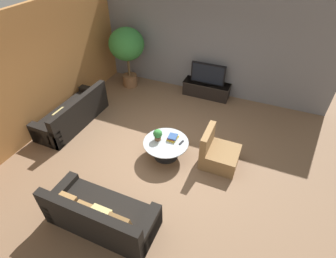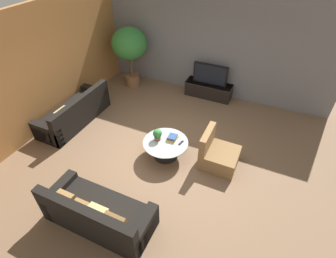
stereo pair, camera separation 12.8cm
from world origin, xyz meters
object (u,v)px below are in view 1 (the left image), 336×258
(couch_near_entry, at_px, (101,215))
(armchair_wicker, at_px, (218,154))
(television, at_px, (208,74))
(potted_palm_tall, at_px, (127,47))
(potted_plant_tabletop, at_px, (158,134))
(media_console, at_px, (206,89))
(coffee_table, at_px, (166,146))
(couch_by_wall, at_px, (73,114))

(couch_near_entry, relative_size, armchair_wicker, 2.32)
(television, distance_m, couch_near_entry, 5.12)
(armchair_wicker, distance_m, potted_palm_tall, 4.42)
(couch_near_entry, relative_size, potted_palm_tall, 1.05)
(potted_palm_tall, xyz_separation_m, potted_plant_tabletop, (2.23, -2.59, -0.75))
(media_console, height_order, potted_palm_tall, potted_palm_tall)
(coffee_table, height_order, armchair_wicker, armchair_wicker)
(couch_by_wall, height_order, potted_plant_tabletop, couch_by_wall)
(television, xyz_separation_m, potted_plant_tabletop, (-0.29, -2.96, -0.18))
(armchair_wicker, xyz_separation_m, potted_palm_tall, (-3.60, 2.34, 1.06))
(coffee_table, distance_m, couch_near_entry, 2.14)
(media_console, height_order, coffee_table, media_console)
(couch_near_entry, xyz_separation_m, potted_palm_tall, (-2.08, 4.70, 1.04))
(television, distance_m, armchair_wicker, 2.96)
(television, relative_size, coffee_table, 1.00)
(potted_palm_tall, bearing_deg, media_console, 8.49)
(media_console, xyz_separation_m, television, (0.00, -0.00, 0.52))
(couch_near_entry, relative_size, potted_plant_tabletop, 7.09)
(couch_by_wall, bearing_deg, armchair_wicker, 91.06)
(television, height_order, potted_plant_tabletop, television)
(potted_plant_tabletop, bearing_deg, couch_near_entry, -93.90)
(couch_near_entry, bearing_deg, media_console, -94.90)
(television, bearing_deg, potted_palm_tall, -171.55)
(television, xyz_separation_m, couch_by_wall, (-2.89, -2.79, -0.47))
(media_console, xyz_separation_m, couch_by_wall, (-2.89, -2.79, 0.05))
(couch_near_entry, bearing_deg, television, -94.91)
(television, height_order, couch_near_entry, television)
(couch_near_entry, xyz_separation_m, armchair_wicker, (1.52, 2.37, -0.02))
(coffee_table, xyz_separation_m, couch_near_entry, (-0.35, -2.11, -0.01))
(media_console, relative_size, couch_near_entry, 0.72)
(potted_palm_tall, bearing_deg, coffee_table, -46.83)
(coffee_table, relative_size, couch_by_wall, 0.48)
(media_console, bearing_deg, couch_near_entry, -94.90)
(television, height_order, potted_palm_tall, potted_palm_tall)
(armchair_wicker, bearing_deg, media_console, 21.73)
(media_console, xyz_separation_m, couch_near_entry, (-0.44, -5.08, 0.05))
(television, xyz_separation_m, coffee_table, (-0.08, -2.97, -0.46))
(media_console, bearing_deg, coffee_table, -91.63)
(television, distance_m, coffee_table, 3.01)
(couch_near_entry, distance_m, potted_palm_tall, 5.25)
(media_console, height_order, armchair_wicker, armchair_wicker)
(coffee_table, bearing_deg, television, 88.37)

